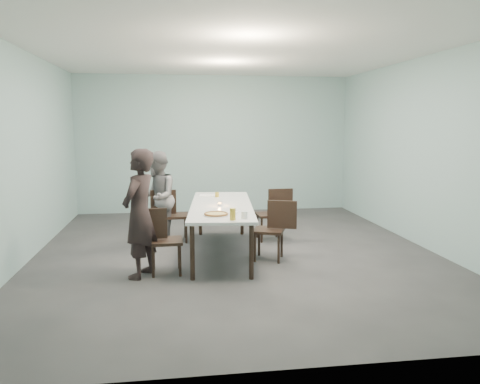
{
  "coord_description": "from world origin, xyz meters",
  "views": [
    {
      "loc": [
        -0.92,
        -6.9,
        1.94
      ],
      "look_at": [
        0.0,
        -0.48,
        1.0
      ],
      "focal_mm": 35.0,
      "sensor_mm": 36.0,
      "label": 1
    }
  ],
  "objects": [
    {
      "name": "ground",
      "position": [
        0.0,
        0.0,
        0.0
      ],
      "size": [
        7.0,
        7.0,
        0.0
      ],
      "primitive_type": "plane",
      "color": "#333335",
      "rests_on": "ground"
    },
    {
      "name": "room_shell",
      "position": [
        0.0,
        0.0,
        2.03
      ],
      "size": [
        6.02,
        7.02,
        3.01
      ],
      "color": "#90B5B6",
      "rests_on": "ground"
    },
    {
      "name": "table",
      "position": [
        -0.22,
        -0.03,
        0.69
      ],
      "size": [
        1.15,
        2.68,
        0.75
      ],
      "rotation": [
        0.0,
        0.0,
        -0.1
      ],
      "color": "white",
      "rests_on": "ground"
    },
    {
      "name": "chair_near_left",
      "position": [
        -1.11,
        -0.88,
        0.5
      ],
      "size": [
        0.62,
        0.43,
        0.87
      ],
      "rotation": [
        0.0,
        0.0,
        0.02
      ],
      "color": "black",
      "rests_on": "ground"
    },
    {
      "name": "chair_far_left",
      "position": [
        -0.99,
        0.82,
        0.5
      ],
      "size": [
        0.61,
        0.43,
        0.87
      ],
      "rotation": [
        0.0,
        0.0,
        0.02
      ],
      "color": "black",
      "rests_on": "ground"
    },
    {
      "name": "chair_near_right",
      "position": [
        0.5,
        -0.48,
        0.5
      ],
      "size": [
        0.65,
        0.54,
        0.87
      ],
      "rotation": [
        0.0,
        0.0,
        2.78
      ],
      "color": "black",
      "rests_on": "ground"
    },
    {
      "name": "chair_far_right",
      "position": [
        0.75,
        0.69,
        0.5
      ],
      "size": [
        0.62,
        0.43,
        0.87
      ],
      "rotation": [
        0.0,
        0.0,
        3.17
      ],
      "color": "black",
      "rests_on": "ground"
    },
    {
      "name": "diner_near",
      "position": [
        -1.36,
        -0.97,
        0.82
      ],
      "size": [
        0.6,
        0.71,
        1.64
      ],
      "primitive_type": "imported",
      "rotation": [
        0.0,
        0.0,
        -1.98
      ],
      "color": "black",
      "rests_on": "ground"
    },
    {
      "name": "diner_far",
      "position": [
        -1.19,
        0.71,
        0.76
      ],
      "size": [
        0.58,
        0.74,
        1.52
      ],
      "primitive_type": "imported",
      "rotation": [
        0.0,
        0.0,
        -1.56
      ],
      "color": "slate",
      "rests_on": "ground"
    },
    {
      "name": "pizza",
      "position": [
        -0.38,
        -0.87,
        0.77
      ],
      "size": [
        0.34,
        0.34,
        0.04
      ],
      "color": "white",
      "rests_on": "table"
    },
    {
      "name": "side_plate",
      "position": [
        -0.15,
        -0.69,
        0.76
      ],
      "size": [
        0.18,
        0.18,
        0.01
      ],
      "primitive_type": "cylinder",
      "color": "white",
      "rests_on": "table"
    },
    {
      "name": "beer_glass",
      "position": [
        -0.19,
        -1.19,
        0.82
      ],
      "size": [
        0.08,
        0.08,
        0.15
      ],
      "primitive_type": "cylinder",
      "color": "gold",
      "rests_on": "table"
    },
    {
      "name": "water_tumbler",
      "position": [
        -0.03,
        -1.11,
        0.8
      ],
      "size": [
        0.08,
        0.08,
        0.09
      ],
      "primitive_type": "cylinder",
      "color": "silver",
      "rests_on": "table"
    },
    {
      "name": "tealight",
      "position": [
        -0.26,
        -0.14,
        0.77
      ],
      "size": [
        0.06,
        0.06,
        0.05
      ],
      "color": "silver",
      "rests_on": "table"
    },
    {
      "name": "amber_tumbler",
      "position": [
        -0.21,
        0.72,
        0.79
      ],
      "size": [
        0.07,
        0.07,
        0.08
      ],
      "primitive_type": "cylinder",
      "color": "gold",
      "rests_on": "table"
    },
    {
      "name": "menu",
      "position": [
        -0.34,
        0.91,
        0.75
      ],
      "size": [
        0.32,
        0.25,
        0.01
      ],
      "primitive_type": "cube",
      "rotation": [
        0.0,
        0.0,
        -0.1
      ],
      "color": "silver",
      "rests_on": "table"
    }
  ]
}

